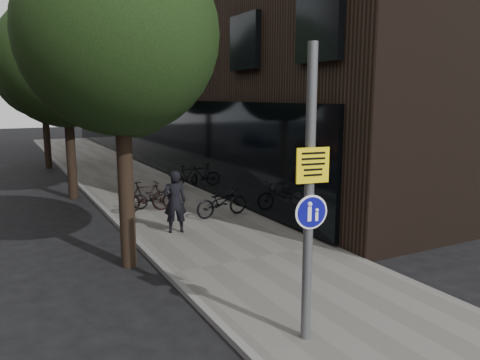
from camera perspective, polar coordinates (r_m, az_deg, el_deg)
ground at (r=8.95m, az=11.84°, el=-16.49°), size 120.00×120.00×0.00m
sidewalk at (r=17.44m, az=-8.84°, el=-2.96°), size 4.50×60.00×0.12m
curb_edge at (r=16.87m, az=-16.09°, el=-3.67°), size 0.15×60.00×0.13m
building_right_dark_brick at (r=31.66m, az=-1.86°, el=19.27°), size 12.00×40.00×18.00m
street_tree_near at (r=11.12m, az=-14.27°, el=15.67°), size 4.40×4.40×7.50m
street_tree_mid at (r=19.46m, az=-20.36°, el=12.87°), size 5.00×5.00×7.80m
street_tree_far at (r=28.39m, az=-22.84°, el=11.66°), size 5.00×5.00×7.80m
signpost at (r=7.26m, az=8.41°, el=-1.98°), size 0.54×0.16×4.65m
pedestrian at (r=13.48m, az=-7.94°, el=-2.64°), size 0.73×0.56×1.80m
parked_bike_facade_near at (r=15.23m, az=-2.24°, el=-2.66°), size 1.91×0.83×0.97m
parked_bike_facade_far at (r=20.17m, az=-6.45°, el=0.46°), size 1.68×0.77×0.97m
parked_bike_curb_near at (r=16.52m, az=-10.33°, el=-2.06°), size 1.65×0.90×0.82m
parked_bike_curb_far at (r=16.09m, az=-11.40°, el=-1.98°), size 1.78×0.50×1.07m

